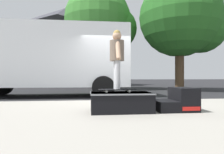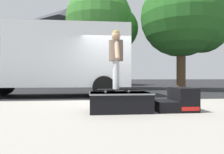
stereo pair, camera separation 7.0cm
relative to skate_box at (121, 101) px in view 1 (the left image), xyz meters
name	(u,v)px [view 1 (the left image)]	position (x,y,z in m)	size (l,w,h in m)	color
ground_plane	(117,102)	(0.26, 2.63, -0.34)	(140.00, 140.00, 0.00)	black
sidewalk_slab	(137,117)	(0.26, -0.37, -0.28)	(50.00, 5.00, 0.12)	gray
skate_box	(121,101)	(0.00, 0.00, 0.00)	(1.29, 0.79, 0.41)	black
kicker_ramp	(177,101)	(1.26, 0.00, -0.01)	(0.85, 0.73, 0.50)	black
skateboard	(117,90)	(-0.08, 0.04, 0.25)	(0.80, 0.31, 0.07)	black
skater_kid	(117,54)	(-0.08, 0.04, 1.00)	(0.31, 0.65, 1.27)	silver
box_truck	(48,58)	(-2.49, 4.83, 1.36)	(6.91, 2.63, 3.05)	white
street_tree_main	(184,19)	(5.42, 8.15, 4.26)	(5.68, 5.16, 7.33)	brown
street_tree_neighbour	(102,22)	(0.19, 10.02, 4.42)	(5.13, 4.67, 7.24)	brown
house_behind	(65,46)	(-3.30, 18.01, 3.90)	(9.54, 8.23, 8.40)	silver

